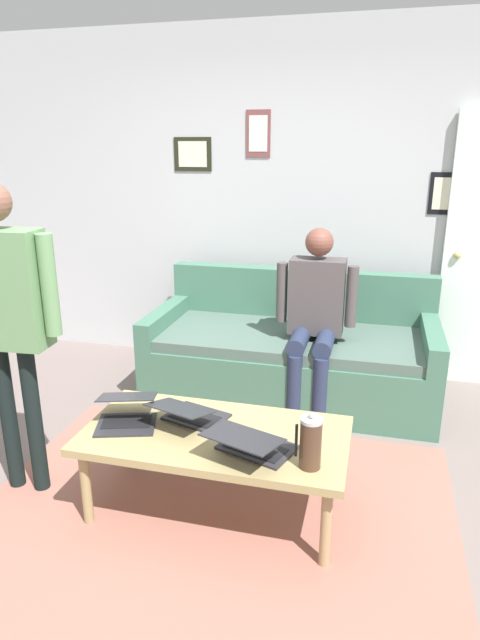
# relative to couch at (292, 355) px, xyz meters

# --- Properties ---
(ground_plane) EXTENTS (7.68, 7.68, 0.00)m
(ground_plane) POSITION_rel_couch_xyz_m (0.24, 1.56, -0.30)
(ground_plane) COLOR slate
(area_rug) EXTENTS (2.42, 1.98, 0.01)m
(area_rug) POSITION_rel_couch_xyz_m (0.15, 1.58, -0.30)
(area_rug) COLOR #996153
(area_rug) RESTS_ON ground_plane
(back_wall) EXTENTS (7.04, 0.11, 2.70)m
(back_wall) POSITION_rel_couch_xyz_m (0.24, -0.64, 1.05)
(back_wall) COLOR silver
(back_wall) RESTS_ON ground_plane
(couch) EXTENTS (2.07, 0.95, 0.88)m
(couch) POSITION_rel_couch_xyz_m (0.00, 0.00, 0.00)
(couch) COLOR #406E58
(couch) RESTS_ON ground_plane
(coffee_table) EXTENTS (1.31, 0.67, 0.44)m
(coffee_table) POSITION_rel_couch_xyz_m (0.15, 1.48, 0.10)
(coffee_table) COLOR tan
(coffee_table) RESTS_ON ground_plane
(laptop_left) EXTENTS (0.43, 0.45, 0.14)m
(laptop_left) POSITION_rel_couch_xyz_m (-0.07, 1.62, 0.19)
(laptop_left) COLOR #28282D
(laptop_left) RESTS_ON coffee_table
(laptop_center) EXTENTS (0.37, 0.39, 0.15)m
(laptop_center) POSITION_rel_couch_xyz_m (0.61, 1.50, 0.19)
(laptop_center) COLOR #28282D
(laptop_center) RESTS_ON coffee_table
(laptop_right) EXTENTS (0.39, 0.43, 0.14)m
(laptop_right) POSITION_rel_couch_xyz_m (0.30, 1.41, 0.19)
(laptop_right) COLOR #28282D
(laptop_right) RESTS_ON coffee_table
(french_press) EXTENTS (0.12, 0.10, 0.27)m
(french_press) POSITION_rel_couch_xyz_m (-0.35, 1.67, 0.26)
(french_press) COLOR #4C3323
(french_press) RESTS_ON coffee_table
(person_standing) EXTENTS (0.58, 0.21, 1.64)m
(person_standing) POSITION_rel_couch_xyz_m (1.20, 1.56, 0.75)
(person_standing) COLOR black
(person_standing) RESTS_ON ground_plane
(person_seated) EXTENTS (0.55, 0.51, 1.28)m
(person_seated) POSITION_rel_couch_xyz_m (-0.18, 0.23, 0.43)
(person_seated) COLOR #252F4A
(person_seated) RESTS_ON ground_plane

